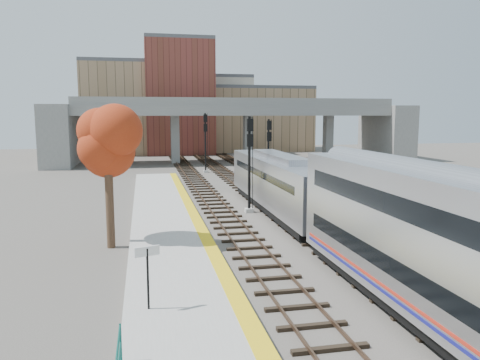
{
  "coord_description": "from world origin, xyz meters",
  "views": [
    {
      "loc": [
        -8.63,
        -24.63,
        7.17
      ],
      "look_at": [
        -1.89,
        7.94,
        2.5
      ],
      "focal_mm": 35.0,
      "sensor_mm": 36.0,
      "label": 1
    }
  ],
  "objects": [
    {
      "name": "platform",
      "position": [
        -7.25,
        0.0,
        0.17
      ],
      "size": [
        4.5,
        60.0,
        0.35
      ],
      "primitive_type": "cube",
      "color": "#9E9E99",
      "rests_on": "ground"
    },
    {
      "name": "car_b",
      "position": [
        13.04,
        26.26,
        0.71
      ],
      "size": [
        3.29,
        4.2,
        1.33
      ],
      "primitive_type": "imported",
      "rotation": [
        0.0,
        0.0,
        0.54
      ],
      "color": "#99999E",
      "rests_on": "parking_lot"
    },
    {
      "name": "car_c",
      "position": [
        17.9,
        29.56,
        0.59
      ],
      "size": [
        1.87,
        3.93,
        1.11
      ],
      "primitive_type": "imported",
      "rotation": [
        0.0,
        0.0,
        -0.08
      ],
      "color": "#99999E",
      "rests_on": "parking_lot"
    },
    {
      "name": "signal_mast_mid",
      "position": [
        3.0,
        18.15,
        3.29
      ],
      "size": [
        0.6,
        0.64,
        6.74
      ],
      "color": "#9E9E99",
      "rests_on": "ground"
    },
    {
      "name": "ground",
      "position": [
        0.0,
        0.0,
        0.0
      ],
      "size": [
        160.0,
        160.0,
        0.0
      ],
      "primitive_type": "plane",
      "color": "#47423D",
      "rests_on": "ground"
    },
    {
      "name": "station_sign",
      "position": [
        -8.6,
        -8.54,
        1.98
      ],
      "size": [
        0.87,
        0.33,
        2.27
      ],
      "rotation": [
        0.0,
        0.0,
        0.32
      ],
      "color": "black",
      "rests_on": "platform"
    },
    {
      "name": "signal_mast_near",
      "position": [
        -1.1,
        8.33,
        3.49
      ],
      "size": [
        0.6,
        0.64,
        7.03
      ],
      "color": "#9E9E99",
      "rests_on": "ground"
    },
    {
      "name": "signal_mast_far",
      "position": [
        -1.1,
        32.74,
        3.69
      ],
      "size": [
        0.6,
        0.64,
        7.34
      ],
      "color": "#9E9E99",
      "rests_on": "ground"
    },
    {
      "name": "locomotive",
      "position": [
        1.0,
        7.81,
        2.28
      ],
      "size": [
        3.02,
        19.05,
        4.1
      ],
      "color": "#A8AAB2",
      "rests_on": "ground"
    },
    {
      "name": "parking_lot",
      "position": [
        14.0,
        28.0,
        0.02
      ],
      "size": [
        14.0,
        18.0,
        0.04
      ],
      "primitive_type": "cube",
      "color": "black",
      "rests_on": "ground"
    },
    {
      "name": "tracks",
      "position": [
        0.93,
        12.5,
        0.08
      ],
      "size": [
        10.7,
        95.0,
        0.25
      ],
      "color": "black",
      "rests_on": "ground"
    },
    {
      "name": "car_a",
      "position": [
        10.47,
        23.02,
        0.68
      ],
      "size": [
        1.78,
        3.84,
        1.27
      ],
      "primitive_type": "imported",
      "rotation": [
        0.0,
        0.0,
        0.08
      ],
      "color": "#99999E",
      "rests_on": "parking_lot"
    },
    {
      "name": "buildings_far",
      "position": [
        1.26,
        66.57,
        7.88
      ],
      "size": [
        43.0,
        21.0,
        20.6
      ],
      "color": "#9E7E5B",
      "rests_on": "ground"
    },
    {
      "name": "overpass",
      "position": [
        4.92,
        45.0,
        5.81
      ],
      "size": [
        54.0,
        12.0,
        9.5
      ],
      "color": "slate",
      "rests_on": "ground"
    },
    {
      "name": "tree",
      "position": [
        -10.49,
        0.94,
        5.74
      ],
      "size": [
        3.6,
        3.6,
        7.74
      ],
      "color": "#382619",
      "rests_on": "ground"
    },
    {
      "name": "yellow_strip",
      "position": [
        -5.35,
        0.0,
        0.35
      ],
      "size": [
        0.7,
        60.0,
        0.01
      ],
      "primitive_type": "cube",
      "color": "yellow",
      "rests_on": "platform"
    }
  ]
}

